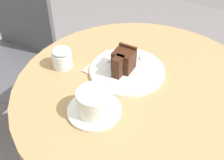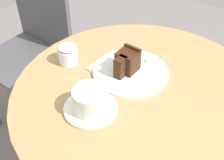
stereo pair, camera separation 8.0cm
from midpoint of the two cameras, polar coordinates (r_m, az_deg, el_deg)
The scene contains 10 objects.
cafe_table at distance 0.92m, azimuth 8.06°, elevation -7.75°, with size 0.77×0.77×0.75m.
saucer at distance 0.77m, azimuth -1.39°, elevation -5.92°, with size 0.15×0.15×0.01m.
coffee_cup at distance 0.74m, azimuth -1.21°, elevation -4.06°, with size 0.13×0.09×0.07m.
teaspoon at distance 0.78m, azimuth 1.04°, elevation -4.01°, with size 0.05×0.09×0.00m.
cake_plate at distance 0.88m, azimuth 6.38°, elevation 1.50°, with size 0.24×0.24×0.01m.
cake_slice at distance 0.86m, azimuth 5.66°, elevation 3.56°, with size 0.09×0.06×0.07m.
fork at distance 0.92m, azimuth 8.11°, elevation 3.89°, with size 0.11×0.12×0.00m.
napkin at distance 0.90m, azimuth 3.80°, elevation 2.14°, with size 0.18×0.18×0.00m.
cafe_chair at distance 1.49m, azimuth -14.31°, elevation 7.86°, with size 0.40×0.40×0.88m.
sugar_pot at distance 0.91m, azimuth -6.49°, elevation 5.22°, with size 0.06×0.06×0.07m.
Camera 2 is at (-0.53, -0.31, 1.31)m, focal length 45.00 mm.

